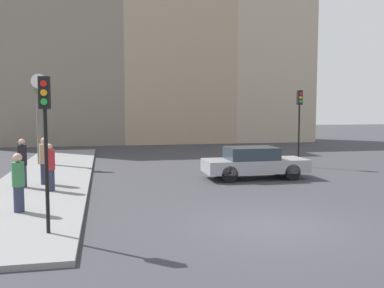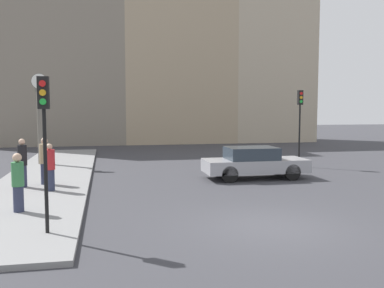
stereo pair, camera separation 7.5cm
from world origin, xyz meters
The scene contains 11 objects.
ground_plane centered at (0.00, 0.00, 0.00)m, with size 120.00×120.00×0.00m, color #38383D.
sidewalk_corner centered at (-6.79, 9.42, 0.07)m, with size 3.71×22.84×0.14m, color gray.
building_row centered at (-0.55, 27.54, 7.56)m, with size 28.92×5.00×16.72m.
sedan_car centered at (2.14, 7.31, 0.72)m, with size 4.53×1.78×1.40m.
traffic_light_near centered at (-5.68, 0.06, 2.81)m, with size 0.26×0.24×3.73m.
traffic_light_far centered at (5.75, 10.40, 2.88)m, with size 0.26×0.24×4.04m.
street_clock centered at (-7.65, 13.35, 2.50)m, with size 0.84×0.41×4.80m.
pedestrian_red_top centered at (-6.26, 5.49, 0.99)m, with size 0.37×0.37×1.71m.
pedestrian_black_jacket centered at (-7.35, 6.42, 1.07)m, with size 0.34×0.34×1.84m.
pedestrian_green_hoodie centered at (-6.76, 2.40, 1.00)m, with size 0.35×0.35×1.70m.
pedestrian_tan_coat centered at (-6.62, 6.92, 1.05)m, with size 0.39×0.39×1.83m.
Camera 1 is at (-4.34, -10.47, 3.15)m, focal length 40.00 mm.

